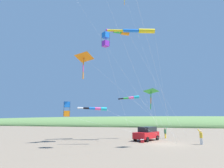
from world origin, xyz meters
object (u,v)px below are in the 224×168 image
object	(u,v)px
person_adult_flyer	(165,132)
kite_delta_white_trailing	(151,91)
parked_car	(147,133)
kite_windsock_small_distant	(121,32)
kite_delta_yellow_midlevel	(84,58)
kite_box_teal_far_right	(106,40)
cooler_box	(142,141)
kite_windsock_rainbow_low_near	(96,109)
kite_windsock_checkered_midright	(132,98)
person_child_green_jacket	(201,136)
kite_windsock_orange_high_right	(138,31)
kite_box_green_low_center	(67,109)

from	to	relation	value
person_adult_flyer	kite_delta_white_trailing	bearing A→B (deg)	-8.89
parked_car	person_adult_flyer	size ratio (longest dim) A/B	2.71
person_adult_flyer	kite_windsock_small_distant	world-z (taller)	kite_windsock_small_distant
kite_delta_yellow_midlevel	kite_windsock_small_distant	world-z (taller)	kite_windsock_small_distant
kite_box_teal_far_right	kite_windsock_small_distant	size ratio (longest dim) A/B	0.73
cooler_box	kite_windsock_rainbow_low_near	xyz separation A→B (m)	(2.99, -5.18, 3.98)
parked_car	kite_windsock_checkered_midright	distance (m)	6.13
cooler_box	parked_car	bearing A→B (deg)	170.77
person_child_green_jacket	kite_delta_white_trailing	world-z (taller)	kite_delta_white_trailing
kite_windsock_small_distant	kite_delta_white_trailing	bearing A→B (deg)	33.18
cooler_box	kite_delta_white_trailing	xyz separation A→B (m)	(3.87, 1.42, 5.76)
kite_windsock_checkered_midright	kite_windsock_orange_high_right	xyz separation A→B (m)	(2.01, 1.45, 10.08)
kite_windsock_small_distant	kite_delta_yellow_midlevel	bearing A→B (deg)	-39.34
kite_windsock_rainbow_low_near	kite_windsock_checkered_midright	bearing A→B (deg)	156.71
cooler_box	person_adult_flyer	world-z (taller)	person_adult_flyer
person_adult_flyer	kite_delta_yellow_midlevel	world-z (taller)	kite_delta_yellow_midlevel
parked_car	kite_box_teal_far_right	world-z (taller)	kite_box_teal_far_right
kite_delta_yellow_midlevel	kite_windsock_orange_high_right	bearing A→B (deg)	122.45
kite_windsock_orange_high_right	kite_windsock_rainbow_low_near	size ratio (longest dim) A/B	1.44
parked_car	kite_delta_white_trailing	bearing A→B (deg)	8.98
kite_windsock_checkered_midright	kite_box_teal_far_right	bearing A→B (deg)	-7.69
cooler_box	kite_delta_yellow_midlevel	world-z (taller)	kite_delta_yellow_midlevel
person_adult_flyer	kite_windsock_small_distant	xyz separation A→B (m)	(2.91, -6.26, 15.75)
person_child_green_jacket	kite_windsock_orange_high_right	bearing A→B (deg)	-111.21
cooler_box	kite_windsock_small_distant	bearing A→B (deg)	-135.33
cooler_box	kite_box_green_low_center	bearing A→B (deg)	-81.83
kite_box_teal_far_right	person_adult_flyer	bearing A→B (deg)	152.33
parked_car	kite_windsock_orange_high_right	distance (m)	15.38
kite_windsock_orange_high_right	kite_box_green_low_center	xyz separation A→B (m)	(4.07, -9.45, -12.05)
person_adult_flyer	kite_delta_white_trailing	size ratio (longest dim) A/B	0.18
parked_car	kite_delta_white_trailing	distance (m)	8.20
kite_box_green_low_center	person_adult_flyer	bearing A→B (deg)	120.65
person_child_green_jacket	kite_windsock_rainbow_low_near	size ratio (longest dim) A/B	0.15
kite_windsock_rainbow_low_near	kite_box_teal_far_right	bearing A→B (deg)	33.86
kite_delta_yellow_midlevel	kite_windsock_small_distant	xyz separation A→B (m)	(-5.10, 4.18, 5.55)
person_adult_flyer	kite_delta_yellow_midlevel	distance (m)	16.66
kite_windsock_orange_high_right	kite_delta_white_trailing	distance (m)	12.36
kite_delta_white_trailing	kite_windsock_checkered_midright	bearing A→B (deg)	-158.80
kite_delta_yellow_midlevel	person_adult_flyer	bearing A→B (deg)	127.51
cooler_box	kite_box_green_low_center	xyz separation A→B (m)	(1.42, -9.88, 4.04)
kite_windsock_orange_high_right	kite_delta_yellow_midlevel	size ratio (longest dim) A/B	1.22
cooler_box	person_adult_flyer	bearing A→B (deg)	154.22
parked_car	kite_windsock_rainbow_low_near	bearing A→B (deg)	-45.32
kite_windsock_small_distant	kite_delta_white_trailing	world-z (taller)	kite_windsock_small_distant
kite_windsock_orange_high_right	kite_windsock_rainbow_low_near	distance (m)	14.18
kite_windsock_orange_high_right	kite_delta_yellow_midlevel	distance (m)	9.79
parked_car	kite_windsock_small_distant	size ratio (longest dim) A/B	0.27
kite_box_teal_far_right	cooler_box	bearing A→B (deg)	150.37
parked_car	kite_delta_white_trailing	size ratio (longest dim) A/B	0.49
kite_windsock_orange_high_right	kite_box_green_low_center	size ratio (longest dim) A/B	1.17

